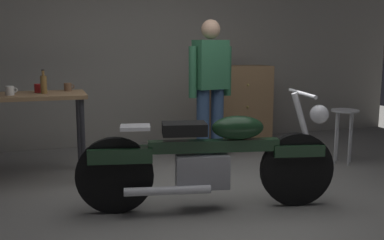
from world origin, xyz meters
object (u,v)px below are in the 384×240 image
shop_stool (344,122)px  bottle (44,84)px  mug_brown_stoneware (68,87)px  motorcycle (210,158)px  wooden_dresser (241,105)px  mug_red_diner (39,88)px  mug_white_ceramic (10,91)px  person_standing (210,85)px

shop_stool → bottle: 3.38m
mug_brown_stoneware → bottle: 0.30m
motorcycle → wooden_dresser: (1.33, 2.33, 0.10)m
mug_red_diner → mug_white_ceramic: (-0.26, -0.18, 0.00)m
mug_white_ceramic → motorcycle: bearing=-37.6°
person_standing → bottle: bearing=-8.7°
person_standing → bottle: (-1.84, -0.13, 0.07)m
shop_stool → wooden_dresser: (-0.69, 1.40, 0.05)m
mug_white_ceramic → bottle: 0.33m
motorcycle → wooden_dresser: size_ratio=1.96×
motorcycle → mug_white_ceramic: size_ratio=19.24×
mug_red_diner → mug_white_ceramic: same height
person_standing → mug_brown_stoneware: person_standing is taller
person_standing → wooden_dresser: size_ratio=1.52×
shop_stool → mug_red_diner: bearing=171.5°
person_standing → mug_red_diner: size_ratio=14.34×
wooden_dresser → mug_red_diner: 2.85m
shop_stool → mug_white_ceramic: size_ratio=5.70×
motorcycle → bottle: bottle is taller
mug_white_ceramic → mug_brown_stoneware: 0.61m
person_standing → wooden_dresser: (0.79, 0.88, -0.38)m
wooden_dresser → mug_brown_stoneware: (-2.38, -0.84, 0.39)m
person_standing → motorcycle: bearing=57.0°
mug_brown_stoneware → mug_red_diner: bearing=-168.2°
motorcycle → bottle: bearing=146.1°
shop_stool → bottle: bottle is taller
mug_red_diner → mug_white_ceramic: size_ratio=1.04×
shop_stool → bottle: size_ratio=2.66×
shop_stool → mug_red_diner: size_ratio=5.49×
motorcycle → mug_white_ceramic: motorcycle is taller
wooden_dresser → mug_red_diner: (-2.68, -0.90, 0.39)m
bottle → motorcycle: bearing=-45.4°
mug_red_diner → bottle: 0.13m
person_standing → shop_stool: size_ratio=2.61×
person_standing → mug_white_ceramic: size_ratio=14.88×
mug_white_ceramic → mug_brown_stoneware: bearing=23.9°
wooden_dresser → bottle: 2.85m
shop_stool → mug_brown_stoneware: (-3.08, 0.56, 0.44)m
shop_stool → wooden_dresser: bearing=116.3°
motorcycle → shop_stool: bearing=36.0°
wooden_dresser → bottle: size_ratio=4.56×
shop_stool → mug_brown_stoneware: bearing=169.6°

